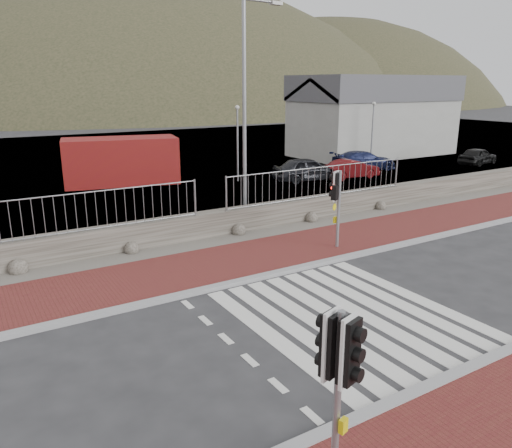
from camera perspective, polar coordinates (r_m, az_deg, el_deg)
ground at (r=12.12m, az=10.51°, el=-10.19°), size 220.00×220.00×0.00m
sidewalk_far at (r=15.45m, az=-0.65°, el=-3.94°), size 40.00×3.00×0.08m
kerb_near at (r=10.36m, az=22.02°, el=-15.64°), size 40.00×0.25×0.12m
kerb_far at (r=14.26m, az=2.46°, el=-5.63°), size 40.00×0.25×0.12m
zebra_crossing at (r=12.12m, az=10.51°, el=-10.17°), size 4.62×5.60×0.01m
gravel_strip at (r=17.11m, az=-4.09°, el=-2.03°), size 40.00×1.50×0.06m
stone_wall at (r=17.67m, az=-5.31°, el=-0.05°), size 40.00×0.60×0.90m
railing at (r=17.22m, az=-5.20°, el=4.22°), size 18.07×0.07×1.22m
quay at (r=37.03m, az=-19.69°, el=6.72°), size 120.00×40.00×0.50m
water at (r=71.47m, az=-25.83°, el=10.04°), size 220.00×50.00×0.05m
harbor_building at (r=39.20m, az=13.34°, el=11.99°), size 12.20×6.20×5.80m
hills_backdrop at (r=100.98m, az=-22.09°, el=-1.68°), size 254.00×90.00×100.00m
traffic_signal_near at (r=6.64m, az=9.49°, el=-15.25°), size 0.41×0.32×2.56m
traffic_signal_far at (r=16.13m, az=9.45°, el=3.50°), size 0.63×0.43×2.60m
streetlight at (r=18.70m, az=-0.99°, el=13.75°), size 1.73×0.33×8.16m
shipping_container at (r=27.96m, az=-15.14°, el=6.98°), size 6.29×3.67×2.46m
car_a at (r=27.96m, az=5.86°, el=6.25°), size 4.06×2.14×1.32m
car_b at (r=29.13m, az=10.85°, el=6.20°), size 3.38×1.46×1.08m
car_c at (r=32.09m, az=12.20°, el=7.10°), size 4.38×2.52×1.20m
car_e at (r=36.61m, az=24.01°, el=7.09°), size 3.53×1.88×1.14m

